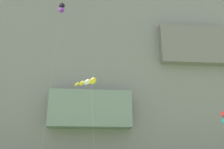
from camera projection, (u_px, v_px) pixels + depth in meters
The scene contains 3 objects.
cliff_face at pixel (92, 65), 68.79m from camera, with size 180.00×34.91×60.93m.
kite_windsock_mid_left at pixel (88, 82), 28.88m from camera, with size 3.23×6.45×13.62m.
kite_box_near_cliff at pixel (62, 8), 48.30m from camera, with size 1.46×3.86×33.95m.
Camera 1 is at (0.38, -5.58, 3.49)m, focal length 39.01 mm.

